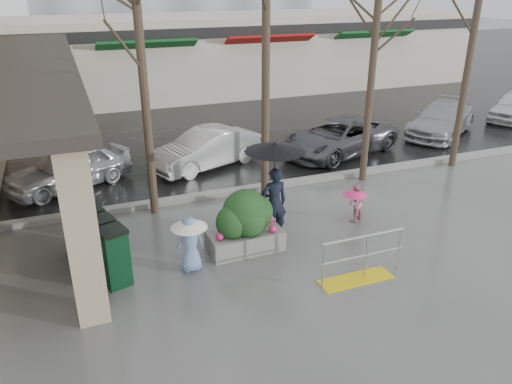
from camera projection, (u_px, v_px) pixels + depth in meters
ground at (276, 263)px, 11.03m from camera, size 120.00×120.00×0.00m
street_asphalt at (130, 83)px, 29.85m from camera, size 120.00×36.00×0.01m
curb at (221, 193)px, 14.42m from camera, size 120.00×0.30×0.15m
canopy_slab at (23, 57)px, 14.83m from camera, size 2.80×18.00×0.25m
pillar_front at (82, 234)px, 8.61m from camera, size 0.55×0.55×3.50m
pillar_back at (67, 133)px, 14.17m from camera, size 0.55×0.55×3.50m
storefront_row at (176, 56)px, 26.27m from camera, size 34.00×6.74×4.00m
handrail at (360, 264)px, 10.31m from camera, size 1.90×0.50×1.03m
tree_west at (137, 12)px, 11.43m from camera, size 3.20×3.20×6.80m
tree_midwest at (266, 3)px, 12.43m from camera, size 3.20×3.20×7.00m
tree_mideast at (377, 15)px, 13.68m from camera, size 3.20×3.20×6.50m
woman at (274, 180)px, 11.64m from camera, size 1.42×1.42×2.40m
child_pink at (355, 200)px, 12.75m from camera, size 0.62×0.62×1.00m
child_blue at (190, 239)px, 10.50m from camera, size 0.78×0.78×1.25m
planter at (245, 222)px, 11.33m from camera, size 1.73×1.01×1.49m
news_boxes at (98, 240)px, 10.69m from camera, size 1.14×2.33×1.28m
car_a at (69, 167)px, 14.81m from camera, size 3.98×2.93×1.26m
car_b at (206, 149)px, 16.40m from camera, size 4.05×2.60×1.26m
car_c at (339, 137)px, 17.62m from camera, size 4.95×3.37×1.26m
car_d at (442, 119)px, 19.83m from camera, size 4.60×3.85×1.26m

